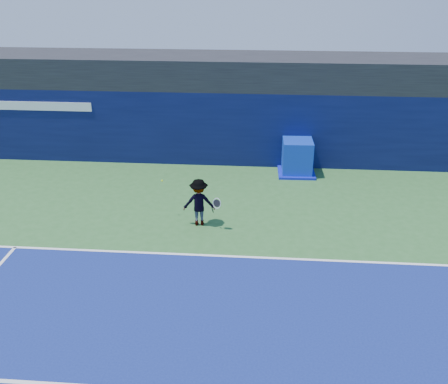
% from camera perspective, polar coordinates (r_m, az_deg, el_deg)
% --- Properties ---
extents(ground, '(80.00, 80.00, 0.00)m').
position_cam_1_polar(ground, '(11.95, -6.77, -14.66)').
color(ground, '#2E622C').
rests_on(ground, ground).
extents(baseline, '(24.00, 0.10, 0.01)m').
position_cam_1_polar(baseline, '(14.35, -4.53, -7.12)').
color(baseline, white).
rests_on(baseline, ground).
extents(stadium_band, '(36.00, 3.00, 1.20)m').
position_cam_1_polar(stadium_band, '(21.03, -1.26, 13.75)').
color(stadium_band, black).
rests_on(stadium_band, back_wall_assembly).
extents(back_wall_assembly, '(36.00, 1.03, 3.00)m').
position_cam_1_polar(back_wall_assembly, '(20.57, -1.50, 7.47)').
color(back_wall_assembly, '#0B103C').
rests_on(back_wall_assembly, ground).
extents(equipment_cart, '(1.46, 1.46, 1.37)m').
position_cam_1_polar(equipment_cart, '(19.77, 8.34, 3.81)').
color(equipment_cart, '#0C2CAD').
rests_on(equipment_cart, ground).
extents(tennis_player, '(1.26, 0.72, 1.54)m').
position_cam_1_polar(tennis_player, '(15.59, -2.87, -1.18)').
color(tennis_player, white).
rests_on(tennis_player, ground).
extents(tennis_ball, '(0.06, 0.06, 0.06)m').
position_cam_1_polar(tennis_ball, '(16.01, -7.10, 1.30)').
color(tennis_ball, '#AFD717').
rests_on(tennis_ball, ground).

